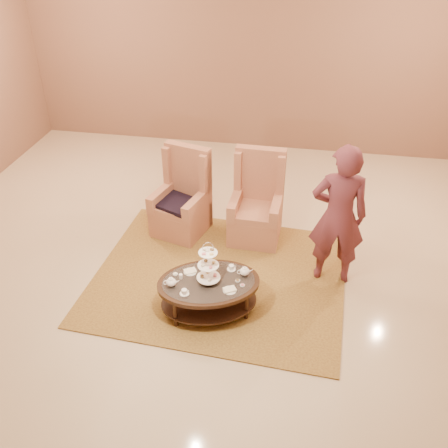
% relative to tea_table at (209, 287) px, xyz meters
% --- Properties ---
extents(ground, '(8.00, 8.00, 0.00)m').
position_rel_tea_table_xyz_m(ground, '(-0.09, 0.44, -0.34)').
color(ground, beige).
rests_on(ground, ground).
extents(ceiling, '(8.00, 8.00, 0.02)m').
position_rel_tea_table_xyz_m(ceiling, '(-0.09, 0.44, -0.34)').
color(ceiling, white).
rests_on(ceiling, ground).
extents(wall_back, '(8.00, 0.04, 3.50)m').
position_rel_tea_table_xyz_m(wall_back, '(-0.09, 4.44, 1.41)').
color(wall_back, '#865E49').
rests_on(wall_back, ground).
extents(rug, '(3.11, 2.64, 0.02)m').
position_rel_tea_table_xyz_m(rug, '(0.01, 0.58, -0.33)').
color(rug, '#A4863A').
rests_on(rug, ground).
extents(tea_table, '(1.30, 1.08, 0.93)m').
position_rel_tea_table_xyz_m(tea_table, '(0.00, 0.00, 0.00)').
color(tea_table, black).
rests_on(tea_table, ground).
extents(armchair_left, '(0.79, 0.81, 1.18)m').
position_rel_tea_table_xyz_m(armchair_left, '(-0.67, 1.53, 0.06)').
color(armchair_left, '#BD7759').
rests_on(armchair_left, ground).
extents(armchair_right, '(0.67, 0.70, 1.21)m').
position_rel_tea_table_xyz_m(armchair_right, '(0.33, 1.57, 0.07)').
color(armchair_right, '#BD7759').
rests_on(armchair_right, ground).
extents(person, '(0.65, 0.44, 1.75)m').
position_rel_tea_table_xyz_m(person, '(1.33, 0.83, 0.54)').
color(person, brown).
rests_on(person, ground).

